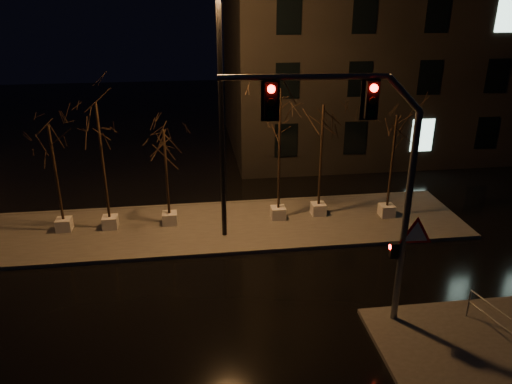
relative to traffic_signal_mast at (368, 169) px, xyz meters
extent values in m
plane|color=black|center=(-3.73, 1.51, -5.32)|extent=(90.00, 90.00, 0.00)
cube|color=#45433D|center=(-3.73, 7.51, -5.24)|extent=(22.00, 5.00, 0.15)
cube|color=#45433D|center=(3.77, -1.99, -5.24)|extent=(7.00, 5.00, 0.15)
cube|color=black|center=(10.27, 19.51, 2.18)|extent=(25.00, 12.00, 15.00)
cube|color=beige|center=(-10.73, 7.89, -4.89)|extent=(0.65, 0.65, 0.55)
cylinder|color=black|center=(-10.73, 7.89, -2.50)|extent=(0.11, 0.11, 4.23)
cube|color=beige|center=(-8.75, 7.86, -4.89)|extent=(0.65, 0.65, 0.55)
cylinder|color=black|center=(-8.75, 7.86, -2.07)|extent=(0.11, 0.11, 5.09)
cube|color=beige|center=(-6.13, 7.92, -4.89)|extent=(0.65, 0.65, 0.55)
cylinder|color=black|center=(-6.13, 7.92, -2.69)|extent=(0.11, 0.11, 3.85)
cube|color=beige|center=(-1.14, 7.86, -4.89)|extent=(0.65, 0.65, 0.55)
cylinder|color=black|center=(-1.14, 7.86, -1.89)|extent=(0.11, 0.11, 5.45)
cube|color=beige|center=(0.81, 8.03, -4.89)|extent=(0.65, 0.65, 0.55)
cylinder|color=black|center=(0.81, 8.03, -2.27)|extent=(0.11, 0.11, 4.70)
cube|color=beige|center=(3.95, 7.43, -4.89)|extent=(0.65, 0.65, 0.55)
cylinder|color=black|center=(3.95, 7.43, -2.49)|extent=(0.11, 0.11, 4.25)
cylinder|color=slate|center=(1.27, -0.10, -1.75)|extent=(0.20, 0.20, 6.83)
cylinder|color=slate|center=(-1.95, 0.16, 2.62)|extent=(4.55, 0.53, 0.16)
cube|color=black|center=(-0.09, 0.01, 1.99)|extent=(0.36, 0.28, 1.02)
cube|color=black|center=(-2.81, 0.23, 1.99)|extent=(0.36, 0.28, 1.02)
cube|color=black|center=(1.02, -0.08, -2.66)|extent=(0.27, 0.22, 0.51)
cone|color=red|center=(1.61, -0.18, -2.09)|extent=(1.18, 0.13, 1.18)
sphere|color=#FF0C07|center=(1.27, -0.10, 2.33)|extent=(0.20, 0.20, 0.20)
cylinder|color=black|center=(-3.75, 6.54, -0.10)|extent=(0.20, 0.20, 10.13)
cylinder|color=slate|center=(3.67, -0.34, -4.70)|extent=(0.05, 0.05, 0.94)
cylinder|color=slate|center=(3.91, -1.36, -4.17)|extent=(0.51, 2.04, 0.04)
cylinder|color=slate|center=(3.91, -1.36, -4.59)|extent=(0.51, 2.04, 0.04)
camera|label=1|loc=(-4.97, -12.85, 4.81)|focal=35.00mm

